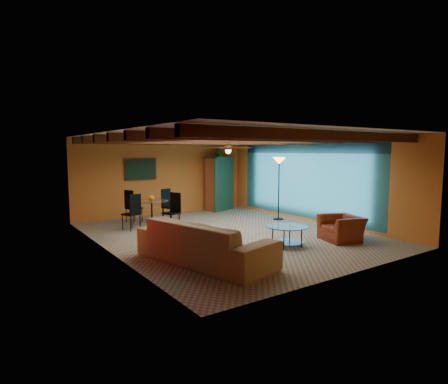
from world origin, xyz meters
TOP-DOWN VIEW (x-y plane):
  - room at (0.00, 0.11)m, footprint 6.52×8.01m
  - sofa at (-1.90, -1.88)m, footprint 1.87×3.20m
  - armchair at (1.97, -2.22)m, footprint 1.11×1.19m
  - coffee_table at (0.44, -1.84)m, footprint 1.14×1.14m
  - dining_table at (-1.22, 2.33)m, footprint 2.62×2.62m
  - armoire at (2.20, 3.70)m, footprint 1.26×0.92m
  - floor_lamp at (2.65, 0.87)m, footprint 0.55×0.55m
  - ceiling_fan at (0.00, 0.00)m, footprint 1.50×1.50m
  - painting at (-0.90, 3.96)m, footprint 1.05×0.03m
  - potted_plant at (2.20, 3.70)m, footprint 0.48×0.42m
  - vase at (-1.22, 2.33)m, footprint 0.21×0.21m

SIDE VIEW (x-z plane):
  - coffee_table at x=0.44m, z-range 0.00..0.50m
  - armchair at x=1.97m, z-range 0.00..0.64m
  - sofa at x=-1.90m, z-range 0.00..0.88m
  - dining_table at x=-1.22m, z-range 0.00..1.06m
  - armoire at x=2.20m, z-range 0.00..1.99m
  - floor_lamp at x=2.65m, z-range 0.00..2.08m
  - vase at x=-1.22m, z-range 1.06..1.26m
  - painting at x=-0.90m, z-range 1.32..1.97m
  - potted_plant at x=2.20m, z-range 1.99..2.51m
  - ceiling_fan at x=0.00m, z-range 2.14..2.58m
  - room at x=0.00m, z-range 1.01..3.72m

